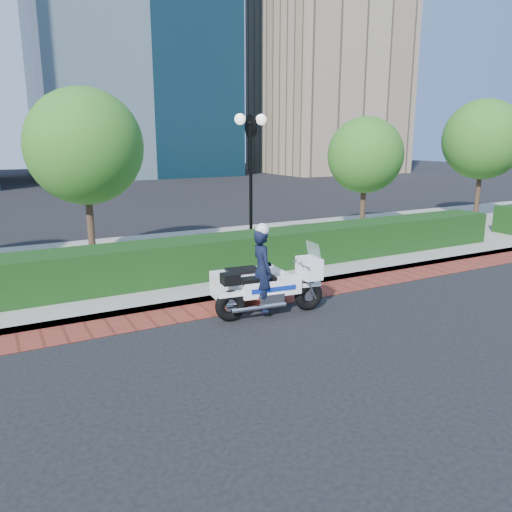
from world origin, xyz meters
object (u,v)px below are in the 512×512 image
tree_c (365,155)px  police_motorcycle (260,281)px  lamppost (251,163)px  tree_d (483,140)px  tree_b (85,147)px

tree_c → police_motorcycle: 9.71m
lamppost → tree_c: (5.50, 1.30, 0.09)m
tree_d → police_motorcycle: tree_d is taller
tree_b → tree_c: bearing=-0.0°
lamppost → police_motorcycle: 5.29m
tree_c → tree_d: size_ratio=0.83×
tree_d → lamppost: bearing=-173.8°
lamppost → tree_d: (12.00, 1.30, 0.65)m
lamppost → tree_b: bearing=163.9°
tree_c → tree_d: (6.50, 0.00, 0.56)m
tree_d → police_motorcycle: bearing=-158.3°
tree_b → tree_d: tree_d is taller
tree_d → police_motorcycle: (-14.07, -5.60, -2.93)m
lamppost → police_motorcycle: (-2.07, -4.30, -2.28)m
police_motorcycle → lamppost: bearing=70.5°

